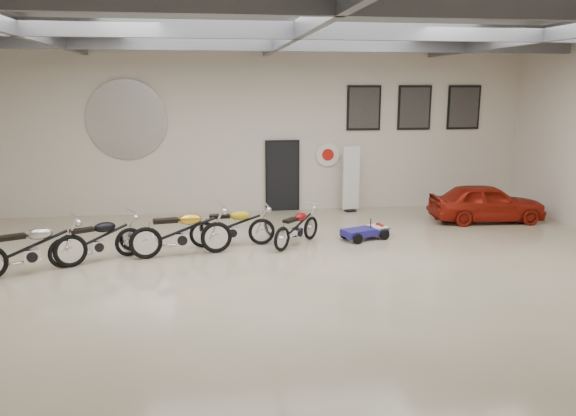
{
  "coord_description": "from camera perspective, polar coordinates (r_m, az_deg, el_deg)",
  "views": [
    {
      "loc": [
        -1.7,
        -10.8,
        3.71
      ],
      "look_at": [
        0.0,
        1.2,
        1.1
      ],
      "focal_mm": 35.0,
      "sensor_mm": 36.0,
      "label": 1
    }
  ],
  "objects": [
    {
      "name": "floor",
      "position": [
        11.55,
        0.84,
        -6.59
      ],
      "size": [
        16.0,
        12.0,
        0.01
      ],
      "primitive_type": "cube",
      "color": "#BDAA90",
      "rests_on": "ground"
    },
    {
      "name": "ceiling",
      "position": [
        11.01,
        0.93,
        18.88
      ],
      "size": [
        16.0,
        12.0,
        0.01
      ],
      "primitive_type": "cube",
      "color": "slate",
      "rests_on": "back_wall"
    },
    {
      "name": "back_wall",
      "position": [
        16.93,
        -2.31,
        8.05
      ],
      "size": [
        16.0,
        0.02,
        5.0
      ],
      "primitive_type": "cube",
      "color": "beige",
      "rests_on": "floor"
    },
    {
      "name": "ceiling_beams",
      "position": [
        10.98,
        0.92,
        17.58
      ],
      "size": [
        15.8,
        11.8,
        0.32
      ],
      "primitive_type": null,
      "color": "#5B5C63",
      "rests_on": "ceiling"
    },
    {
      "name": "door",
      "position": [
        17.1,
        -0.58,
        3.21
      ],
      "size": [
        0.92,
        0.08,
        2.1
      ],
      "primitive_type": "cube",
      "color": "black",
      "rests_on": "back_wall"
    },
    {
      "name": "logo_plaque",
      "position": [
        16.93,
        -16.05,
        8.61
      ],
      "size": [
        2.3,
        0.06,
        1.16
      ],
      "primitive_type": null,
      "color": "silver",
      "rests_on": "back_wall"
    },
    {
      "name": "poster_left",
      "position": [
        17.42,
        7.71,
        10.04
      ],
      "size": [
        1.05,
        0.08,
        1.35
      ],
      "primitive_type": null,
      "color": "black",
      "rests_on": "back_wall"
    },
    {
      "name": "poster_mid",
      "position": [
        17.92,
        12.72,
        9.91
      ],
      "size": [
        1.05,
        0.08,
        1.35
      ],
      "primitive_type": null,
      "color": "black",
      "rests_on": "back_wall"
    },
    {
      "name": "poster_right",
      "position": [
        18.54,
        17.41,
        9.72
      ],
      "size": [
        1.05,
        0.08,
        1.35
      ],
      "primitive_type": null,
      "color": "black",
      "rests_on": "back_wall"
    },
    {
      "name": "oil_sign",
      "position": [
        17.25,
        4.05,
        5.43
      ],
      "size": [
        0.72,
        0.1,
        0.72
      ],
      "primitive_type": null,
      "color": "white",
      "rests_on": "back_wall"
    },
    {
      "name": "banner_stand",
      "position": [
        17.07,
        6.43,
        2.86
      ],
      "size": [
        0.56,
        0.31,
        1.95
      ],
      "primitive_type": null,
      "rotation": [
        0.0,
        0.0,
        0.18
      ],
      "color": "white",
      "rests_on": "floor"
    },
    {
      "name": "motorcycle_silver",
      "position": [
        12.46,
        -24.72,
        -3.6
      ],
      "size": [
        2.26,
        1.55,
        1.14
      ],
      "primitive_type": null,
      "rotation": [
        0.0,
        0.0,
        0.45
      ],
      "color": "silver",
      "rests_on": "floor"
    },
    {
      "name": "motorcycle_black",
      "position": [
        12.78,
        -18.83,
        -2.95
      ],
      "size": [
        2.07,
        1.5,
        1.05
      ],
      "primitive_type": null,
      "rotation": [
        0.0,
        0.0,
        0.49
      ],
      "color": "silver",
      "rests_on": "floor"
    },
    {
      "name": "motorcycle_gold",
      "position": [
        12.74,
        -10.78,
        -2.28
      ],
      "size": [
        2.32,
        1.05,
        1.16
      ],
      "primitive_type": null,
      "rotation": [
        0.0,
        0.0,
        0.16
      ],
      "color": "silver",
      "rests_on": "floor"
    },
    {
      "name": "motorcycle_yellow",
      "position": [
        13.36,
        -5.66,
        -1.74
      ],
      "size": [
        2.01,
        0.7,
        1.03
      ],
      "primitive_type": null,
      "rotation": [
        0.0,
        0.0,
        0.04
      ],
      "color": "silver",
      "rests_on": "floor"
    },
    {
      "name": "motorcycle_red",
      "position": [
        13.41,
        0.91,
        -1.86
      ],
      "size": [
        1.61,
        1.69,
        0.93
      ],
      "primitive_type": null,
      "rotation": [
        0.0,
        0.0,
        0.83
      ],
      "color": "silver",
      "rests_on": "floor"
    },
    {
      "name": "go_kart",
      "position": [
        14.16,
        8.21,
        -2.08
      ],
      "size": [
        1.57,
        1.09,
        0.52
      ],
      "primitive_type": null,
      "rotation": [
        0.0,
        0.0,
        0.34
      ],
      "color": "navy",
      "rests_on": "floor"
    },
    {
      "name": "vintage_car",
      "position": [
        16.73,
        19.52,
        0.52
      ],
      "size": [
        1.48,
        3.24,
        1.08
      ],
      "primitive_type": "imported",
      "rotation": [
        0.0,
        0.0,
        1.51
      ],
      "color": "maroon",
      "rests_on": "floor"
    }
  ]
}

